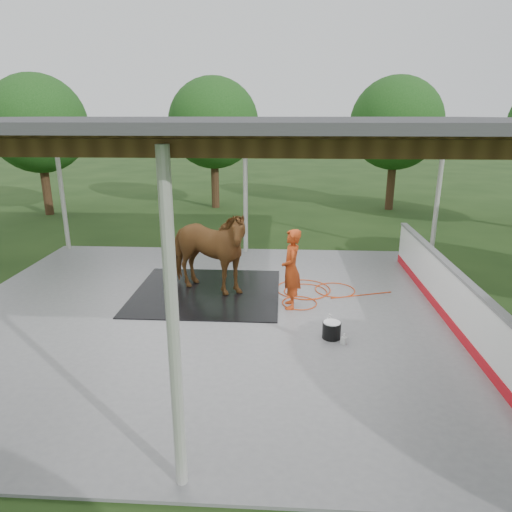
# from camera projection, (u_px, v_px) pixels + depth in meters

# --- Properties ---
(ground) EXTENTS (100.00, 100.00, 0.00)m
(ground) POSITION_uv_depth(u_px,v_px,m) (229.00, 316.00, 9.84)
(ground) COLOR #1E3814
(concrete_slab) EXTENTS (12.00, 10.00, 0.05)m
(concrete_slab) POSITION_uv_depth(u_px,v_px,m) (229.00, 315.00, 9.83)
(concrete_slab) COLOR slate
(concrete_slab) RESTS_ON ground
(pavilion_structure) EXTENTS (12.60, 10.60, 4.05)m
(pavilion_structure) POSITION_uv_depth(u_px,v_px,m) (225.00, 125.00, 8.66)
(pavilion_structure) COLOR beige
(pavilion_structure) RESTS_ON ground
(dasher_board) EXTENTS (0.16, 8.00, 1.15)m
(dasher_board) POSITION_uv_depth(u_px,v_px,m) (450.00, 295.00, 9.40)
(dasher_board) COLOR red
(dasher_board) RESTS_ON concrete_slab
(tree_belt) EXTENTS (28.00, 28.00, 5.80)m
(tree_belt) POSITION_uv_depth(u_px,v_px,m) (245.00, 133.00, 9.55)
(tree_belt) COLOR #382314
(tree_belt) RESTS_ON ground
(rubber_mat) EXTENTS (3.46, 3.24, 0.03)m
(rubber_mat) POSITION_uv_depth(u_px,v_px,m) (207.00, 292.00, 11.01)
(rubber_mat) COLOR black
(rubber_mat) RESTS_ON concrete_slab
(horse) EXTENTS (2.65, 1.99, 2.04)m
(horse) POSITION_uv_depth(u_px,v_px,m) (206.00, 251.00, 10.71)
(horse) COLOR brown
(horse) RESTS_ON rubber_mat
(handler) EXTENTS (0.45, 0.67, 1.78)m
(handler) POSITION_uv_depth(u_px,v_px,m) (291.00, 269.00, 9.93)
(handler) COLOR #B93C13
(handler) RESTS_ON concrete_slab
(wash_bucket) EXTENTS (0.36, 0.36, 0.33)m
(wash_bucket) POSITION_uv_depth(u_px,v_px,m) (332.00, 330.00, 8.73)
(wash_bucket) COLOR black
(wash_bucket) RESTS_ON concrete_slab
(soap_bottle_a) EXTENTS (0.16, 0.17, 0.33)m
(soap_bottle_a) POSITION_uv_depth(u_px,v_px,m) (329.00, 322.00, 9.08)
(soap_bottle_a) COLOR silver
(soap_bottle_a) RESTS_ON concrete_slab
(soap_bottle_b) EXTENTS (0.14, 0.14, 0.21)m
(soap_bottle_b) POSITION_uv_depth(u_px,v_px,m) (344.00, 339.00, 8.51)
(soap_bottle_b) COLOR #338CD8
(soap_bottle_b) RESTS_ON concrete_slab
(hose_coil) EXTENTS (2.79, 1.94, 0.02)m
(hose_coil) POSITION_uv_depth(u_px,v_px,m) (311.00, 292.00, 11.03)
(hose_coil) COLOR #C53C0E
(hose_coil) RESTS_ON concrete_slab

